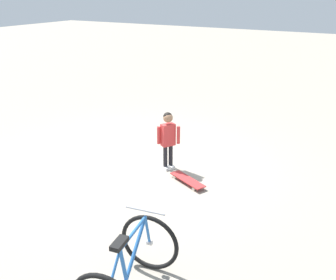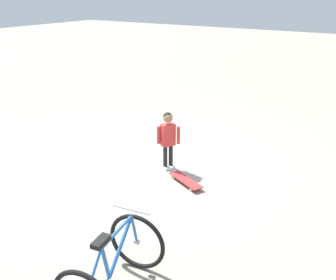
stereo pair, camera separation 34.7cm
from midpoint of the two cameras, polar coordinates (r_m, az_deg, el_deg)
The scene contains 4 objects.
ground_plane at distance 7.34m, azimuth -5.39°, elevation -3.48°, with size 50.00×50.00×0.00m, color #9E9384.
child_person at distance 6.88m, azimuth -1.44°, elevation 0.81°, with size 0.28×0.36×1.06m.
skateboard at distance 6.59m, azimuth 1.35°, elevation -5.87°, with size 0.48×0.75×0.07m.
bicycle_near at distance 4.26m, azimuth -8.10°, elevation -18.14°, with size 1.16×0.86×0.85m.
Camera 1 is at (-5.49, -3.75, 3.08)m, focal length 41.72 mm.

